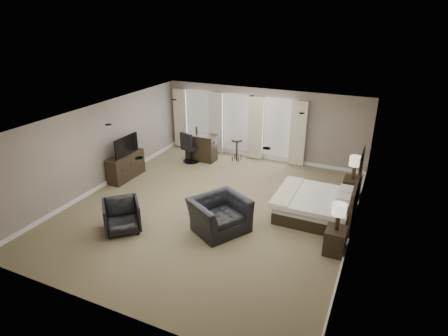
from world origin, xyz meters
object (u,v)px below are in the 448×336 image
at_px(bar_stool_right, 237,150).
at_px(desk_chair, 191,147).
at_px(armchair_near, 219,209).
at_px(armchair_far, 122,215).
at_px(dresser, 126,166).
at_px(bed, 311,194).
at_px(nightstand_near, 335,241).
at_px(bar_stool_left, 210,152).
at_px(bar_counter, 201,147).
at_px(nightstand_far, 351,189).
at_px(lamp_near, 338,217).
at_px(tv, 124,152).
at_px(lamp_far, 354,168).

distance_m(bar_stool_right, desk_chair, 1.67).
height_order(armchair_near, armchair_far, armchair_near).
relative_size(dresser, armchair_far, 1.62).
distance_m(dresser, bar_stool_right, 3.99).
relative_size(bed, armchair_far, 2.22).
relative_size(nightstand_near, bar_stool_left, 0.77).
distance_m(bar_counter, bar_stool_right, 1.31).
height_order(nightstand_far, dresser, dresser).
relative_size(lamp_near, bar_stool_left, 0.83).
relative_size(nightstand_far, dresser, 0.45).
distance_m(nightstand_near, armchair_near, 2.82).
height_order(dresser, bar_stool_left, dresser).
bearing_deg(nightstand_far, tv, -167.46).
relative_size(bed, dresser, 1.37).
xyz_separation_m(dresser, bar_counter, (1.49, 2.48, 0.07)).
xyz_separation_m(bar_stool_left, desk_chair, (-0.64, -0.29, 0.19)).
relative_size(armchair_near, desk_chair, 1.14).
xyz_separation_m(nightstand_near, desk_chair, (-5.68, 3.51, 0.28)).
bearing_deg(bar_stool_left, bar_stool_right, 30.50).
bearing_deg(nightstand_far, nightstand_near, -90.00).
xyz_separation_m(bed, lamp_far, (0.89, 1.45, 0.36)).
xyz_separation_m(nightstand_near, bar_counter, (-5.43, 3.84, 0.19)).
bearing_deg(lamp_far, bar_stool_right, 161.78).
bearing_deg(dresser, bar_counter, 59.03).
distance_m(lamp_near, bar_stool_left, 6.33).
xyz_separation_m(lamp_near, tv, (-6.92, 1.36, -0.02)).
xyz_separation_m(lamp_near, bar_stool_left, (-5.04, 3.80, -0.53)).
height_order(nightstand_near, armchair_near, armchair_near).
distance_m(lamp_near, dresser, 7.07).
bearing_deg(lamp_far, desk_chair, 173.87).
relative_size(tv, bar_stool_left, 1.40).
xyz_separation_m(bed, armchair_near, (-1.90, -1.67, -0.05)).
bearing_deg(armchair_far, lamp_far, -2.85).
bearing_deg(tv, armchair_far, -143.71).
bearing_deg(tv, bar_counter, -30.97).
distance_m(lamp_near, armchair_near, 2.82).
xyz_separation_m(nightstand_near, armchair_far, (-5.00, -1.25, 0.14)).
bearing_deg(armchair_near, lamp_far, -11.04).
bearing_deg(nightstand_far, desk_chair, 173.87).
distance_m(nightstand_near, lamp_near, 0.62).
distance_m(bed, nightstand_far, 1.73).
bearing_deg(nightstand_near, armchair_near, -175.47).
height_order(nightstand_far, tv, tv).
height_order(nightstand_near, bar_counter, bar_counter).
relative_size(armchair_near, bar_counter, 1.17).
relative_size(tv, bar_stool_right, 1.30).
xyz_separation_m(tv, desk_chair, (1.24, 2.15, -0.32)).
bearing_deg(armchair_far, lamp_near, -28.50).
bearing_deg(armchair_far, bar_stool_right, 39.31).
xyz_separation_m(nightstand_near, nightstand_far, (0.00, 2.90, 0.02)).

